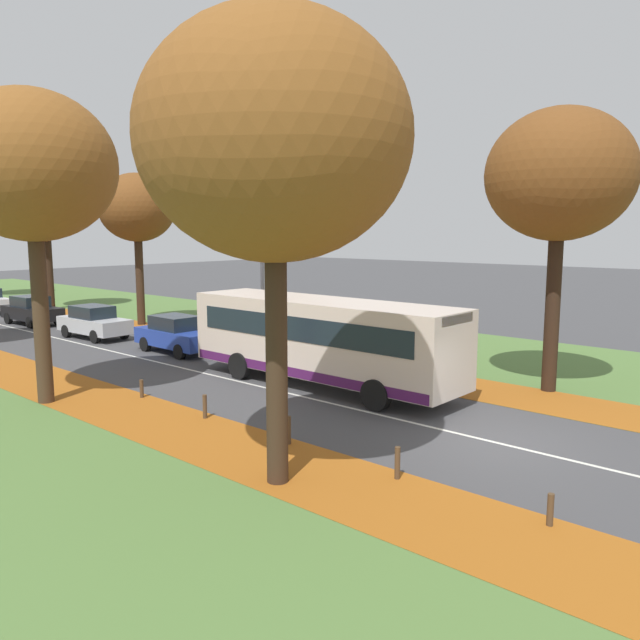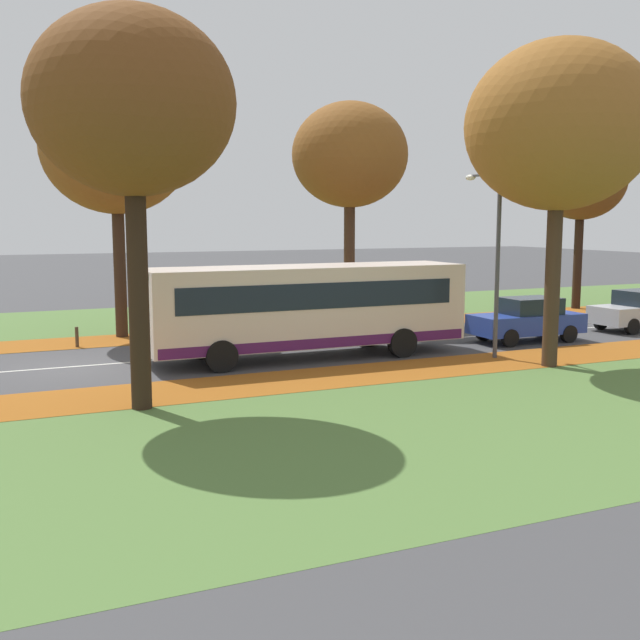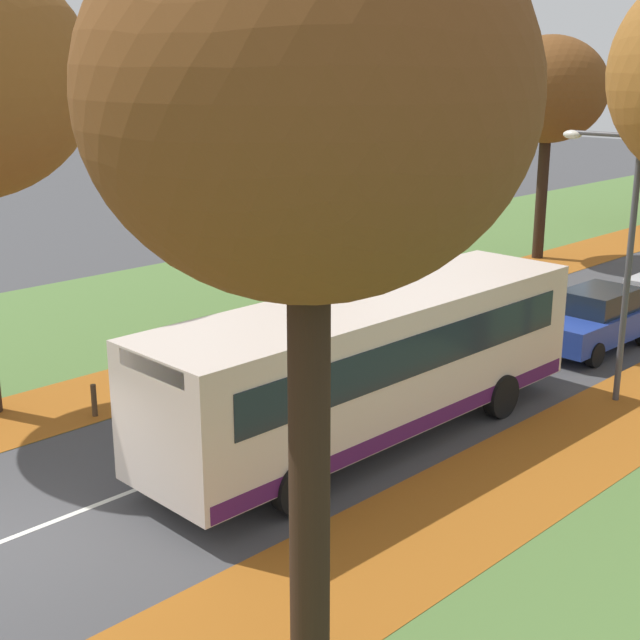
{
  "view_description": "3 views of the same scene",
  "coord_description": "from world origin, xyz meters",
  "px_view_note": "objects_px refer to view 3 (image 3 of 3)",
  "views": [
    {
      "loc": [
        -14.3,
        -6.67,
        5.3
      ],
      "look_at": [
        1.91,
        7.59,
        2.21
      ],
      "focal_mm": 35.0,
      "sensor_mm": 36.0,
      "label": 1
    },
    {
      "loc": [
        23.55,
        -2.15,
        4.44
      ],
      "look_at": [
        2.17,
        7.32,
        1.31
      ],
      "focal_mm": 42.0,
      "sensor_mm": 36.0,
      "label": 2
    },
    {
      "loc": [
        12.58,
        -5.47,
        7.39
      ],
      "look_at": [
        -0.44,
        7.63,
        2.03
      ],
      "focal_mm": 50.0,
      "sensor_mm": 36.0,
      "label": 3
    }
  ],
  "objects_px": {
    "tree_left_near": "(301,71)",
    "bus": "(371,360)",
    "tree_left_mid": "(549,91)",
    "streetlamp_right": "(617,236)",
    "tree_right_nearest": "(308,101)",
    "bollard_third": "(94,401)",
    "bollard_fifth": "(313,339)",
    "car_blue_lead": "(596,319)",
    "bollard_fourth": "(214,366)"
  },
  "relations": [
    {
      "from": "tree_left_near",
      "to": "tree_left_mid",
      "type": "relative_size",
      "value": 1.13
    },
    {
      "from": "bollard_third",
      "to": "bollard_fifth",
      "type": "height_order",
      "value": "bollard_third"
    },
    {
      "from": "tree_left_mid",
      "to": "bollard_fifth",
      "type": "relative_size",
      "value": 14.11
    },
    {
      "from": "bollard_third",
      "to": "car_blue_lead",
      "type": "bearing_deg",
      "value": 66.15
    },
    {
      "from": "streetlamp_right",
      "to": "tree_right_nearest",
      "type": "bearing_deg",
      "value": -78.82
    },
    {
      "from": "tree_left_near",
      "to": "tree_left_mid",
      "type": "bearing_deg",
      "value": 88.93
    },
    {
      "from": "bus",
      "to": "car_blue_lead",
      "type": "relative_size",
      "value": 2.46
    },
    {
      "from": "bollard_fourth",
      "to": "bus",
      "type": "xyz_separation_m",
      "value": [
        5.06,
        0.02,
        1.35
      ]
    },
    {
      "from": "car_blue_lead",
      "to": "streetlamp_right",
      "type": "bearing_deg",
      "value": -58.49
    },
    {
      "from": "tree_left_near",
      "to": "bollard_fifth",
      "type": "distance_m",
      "value": 7.44
    },
    {
      "from": "bollard_fifth",
      "to": "bus",
      "type": "relative_size",
      "value": 0.06
    },
    {
      "from": "bus",
      "to": "car_blue_lead",
      "type": "bearing_deg",
      "value": 88.2
    },
    {
      "from": "tree_left_mid",
      "to": "bollard_fifth",
      "type": "height_order",
      "value": "tree_left_mid"
    },
    {
      "from": "tree_right_nearest",
      "to": "bus",
      "type": "height_order",
      "value": "tree_right_nearest"
    },
    {
      "from": "bollard_fifth",
      "to": "tree_left_mid",
      "type": "bearing_deg",
      "value": 97.98
    },
    {
      "from": "bollard_fourth",
      "to": "streetlamp_right",
      "type": "relative_size",
      "value": 0.12
    },
    {
      "from": "tree_left_near",
      "to": "bus",
      "type": "relative_size",
      "value": 0.91
    },
    {
      "from": "streetlamp_right",
      "to": "bus",
      "type": "xyz_separation_m",
      "value": [
        -2.19,
        -5.57,
        -2.03
      ]
    },
    {
      "from": "bollard_fourth",
      "to": "car_blue_lead",
      "type": "distance_m",
      "value": 10.22
    },
    {
      "from": "tree_left_near",
      "to": "streetlamp_right",
      "type": "relative_size",
      "value": 1.57
    },
    {
      "from": "streetlamp_right",
      "to": "tree_left_near",
      "type": "bearing_deg",
      "value": -177.04
    },
    {
      "from": "tree_left_mid",
      "to": "bus",
      "type": "bearing_deg",
      "value": -68.42
    },
    {
      "from": "tree_left_mid",
      "to": "bus",
      "type": "xyz_separation_m",
      "value": [
        7.01,
        -17.72,
        -4.67
      ]
    },
    {
      "from": "tree_left_near",
      "to": "tree_right_nearest",
      "type": "bearing_deg",
      "value": -43.71
    },
    {
      "from": "tree_left_mid",
      "to": "bus",
      "type": "height_order",
      "value": "tree_left_mid"
    },
    {
      "from": "bollard_fourth",
      "to": "car_blue_lead",
      "type": "height_order",
      "value": "car_blue_lead"
    },
    {
      "from": "tree_right_nearest",
      "to": "bollard_third",
      "type": "xyz_separation_m",
      "value": [
        -9.54,
        2.84,
        -6.65
      ]
    },
    {
      "from": "bollard_third",
      "to": "bollard_fifth",
      "type": "relative_size",
      "value": 1.23
    },
    {
      "from": "bollard_fourth",
      "to": "bollard_fifth",
      "type": "bearing_deg",
      "value": 88.82
    },
    {
      "from": "tree_right_nearest",
      "to": "bollard_fifth",
      "type": "distance_m",
      "value": 14.97
    },
    {
      "from": "bus",
      "to": "bollard_third",
      "type": "bearing_deg",
      "value": -146.64
    },
    {
      "from": "bollard_fifth",
      "to": "car_blue_lead",
      "type": "relative_size",
      "value": 0.14
    },
    {
      "from": "bollard_fifth",
      "to": "car_blue_lead",
      "type": "height_order",
      "value": "car_blue_lead"
    },
    {
      "from": "tree_left_mid",
      "to": "streetlamp_right",
      "type": "xyz_separation_m",
      "value": [
        9.2,
        -12.16,
        -2.63
      ]
    },
    {
      "from": "bollard_fourth",
      "to": "tree_right_nearest",
      "type": "bearing_deg",
      "value": -32.7
    },
    {
      "from": "tree_right_nearest",
      "to": "car_blue_lead",
      "type": "xyz_separation_m",
      "value": [
        -4.23,
        14.84,
        -6.2
      ]
    },
    {
      "from": "tree_left_near",
      "to": "bus",
      "type": "distance_m",
      "value": 10.4
    },
    {
      "from": "tree_left_near",
      "to": "car_blue_lead",
      "type": "bearing_deg",
      "value": 25.63
    },
    {
      "from": "tree_left_mid",
      "to": "bollard_fourth",
      "type": "xyz_separation_m",
      "value": [
        1.96,
        -17.74,
        -6.02
      ]
    },
    {
      "from": "bollard_third",
      "to": "bollard_fifth",
      "type": "distance_m",
      "value": 6.6
    },
    {
      "from": "bollard_fifth",
      "to": "bollard_fourth",
      "type": "bearing_deg",
      "value": -91.18
    },
    {
      "from": "tree_left_near",
      "to": "bollard_fifth",
      "type": "bearing_deg",
      "value": -38.52
    },
    {
      "from": "tree_left_mid",
      "to": "tree_right_nearest",
      "type": "height_order",
      "value": "tree_right_nearest"
    },
    {
      "from": "bollard_third",
      "to": "tree_left_mid",
      "type": "bearing_deg",
      "value": 95.37
    },
    {
      "from": "bollard_fourth",
      "to": "streetlamp_right",
      "type": "height_order",
      "value": "streetlamp_right"
    },
    {
      "from": "tree_left_mid",
      "to": "bollard_third",
      "type": "xyz_separation_m",
      "value": [
        1.98,
        -21.04,
        -6.0
      ]
    },
    {
      "from": "streetlamp_right",
      "to": "bus",
      "type": "bearing_deg",
      "value": -111.43
    },
    {
      "from": "streetlamp_right",
      "to": "bollard_third",
      "type": "bearing_deg",
      "value": -129.1
    },
    {
      "from": "bollard_fourth",
      "to": "streetlamp_right",
      "type": "xyz_separation_m",
      "value": [
        7.24,
        5.58,
        3.39
      ]
    },
    {
      "from": "tree_left_mid",
      "to": "bollard_third",
      "type": "distance_m",
      "value": 21.97
    }
  ]
}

